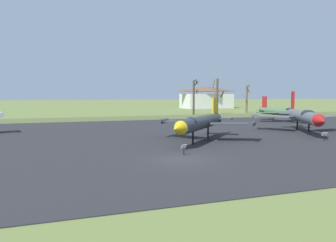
{
  "coord_description": "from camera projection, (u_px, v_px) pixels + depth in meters",
  "views": [
    {
      "loc": [
        -9.18,
        -22.35,
        4.79
      ],
      "look_at": [
        2.82,
        11.14,
        1.98
      ],
      "focal_mm": 35.53,
      "sensor_mm": 36.0,
      "label": 1
    }
  ],
  "objects": [
    {
      "name": "ground_plane",
      "position": [
        183.0,
        160.0,
        24.44
      ],
      "size": [
        600.0,
        600.0,
        0.0
      ],
      "primitive_type": "plane",
      "color": "olive"
    },
    {
      "name": "asphalt_apron",
      "position": [
        136.0,
        137.0,
        37.75
      ],
      "size": [
        103.64,
        47.28,
        0.05
      ],
      "primitive_type": "cube",
      "color": "#28282B",
      "rests_on": "ground"
    },
    {
      "name": "grass_verge_strip",
      "position": [
        99.0,
        119.0,
        65.57
      ],
      "size": [
        163.64,
        12.0,
        0.06
      ],
      "primitive_type": "cube",
      "color": "#555F33",
      "rests_on": "ground"
    },
    {
      "name": "jet_fighter_front_right",
      "position": [
        304.0,
        116.0,
        41.39
      ],
      "size": [
        11.46,
        14.1,
        5.28
      ],
      "color": "#565B60",
      "rests_on": "ground"
    },
    {
      "name": "info_placard_front_right",
      "position": [
        324.0,
        136.0,
        34.16
      ],
      "size": [
        0.59,
        0.33,
        0.94
      ],
      "color": "black",
      "rests_on": "ground"
    },
    {
      "name": "jet_fighter_rear_left",
      "position": [
        200.0,
        123.0,
        33.8
      ],
      "size": [
        11.05,
        11.58,
        4.4
      ],
      "color": "#33383D",
      "rests_on": "ground"
    },
    {
      "name": "info_placard_rear_left",
      "position": [
        184.0,
        149.0,
        26.21
      ],
      "size": [
        0.49,
        0.3,
        0.87
      ],
      "color": "black",
      "rests_on": "ground"
    },
    {
      "name": "jet_fighter_rear_right",
      "position": [
        284.0,
        112.0,
        58.25
      ],
      "size": [
        9.22,
        13.1,
        4.52
      ],
      "color": "#4C6B47",
      "rests_on": "ground"
    },
    {
      "name": "info_placard_rear_right",
      "position": [
        312.0,
        121.0,
        52.5
      ],
      "size": [
        0.65,
        0.39,
        0.93
      ],
      "color": "black",
      "rests_on": "ground"
    },
    {
      "name": "bare_tree_center",
      "position": [
        194.0,
        96.0,
        79.02
      ],
      "size": [
        1.33,
        1.98,
        8.51
      ],
      "color": "#42382D",
      "rests_on": "ground"
    },
    {
      "name": "bare_tree_right_of_center",
      "position": [
        217.0,
        96.0,
        81.44
      ],
      "size": [
        3.12,
        3.06,
        8.75
      ],
      "color": "brown",
      "rests_on": "ground"
    },
    {
      "name": "bare_tree_far_right",
      "position": [
        247.0,
        98.0,
        87.91
      ],
      "size": [
        1.94,
        1.9,
        7.57
      ],
      "color": "brown",
      "rests_on": "ground"
    },
    {
      "name": "visitor_building",
      "position": [
        207.0,
        98.0,
        119.27
      ],
      "size": [
        18.56,
        10.26,
        7.79
      ],
      "color": "silver",
      "rests_on": "ground"
    }
  ]
}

